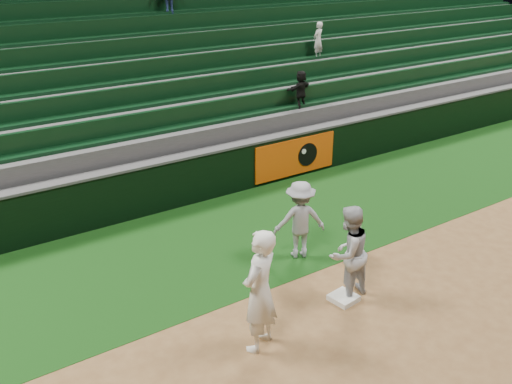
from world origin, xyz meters
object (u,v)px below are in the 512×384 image
Objects in this scene: baserunner at (348,253)px; base_coach at (300,220)px; first_baseman at (260,291)px; first_base at (344,298)px.

base_coach is at bearing -103.15° from baserunner.
first_baseman is at bearing 1.97° from baserunner.
baserunner reaches higher than first_base.
first_base is at bearing 158.78° from first_baseman.
first_base is 0.85m from baserunner.
base_coach is (0.32, 1.71, 0.77)m from first_base.
first_base is 2.19m from first_baseman.
first_base is at bearing 31.90° from baserunner.
first_base is 0.27× the size of base_coach.
first_base is 0.25× the size of baserunner.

